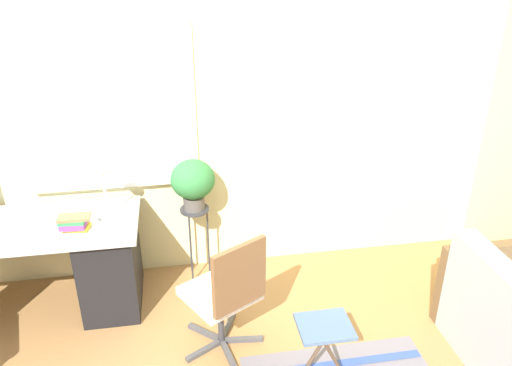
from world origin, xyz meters
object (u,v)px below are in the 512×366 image
desk_lamp (104,185)px  folding_stool (324,332)px  plant_stand (195,219)px  office_chair_swivel (226,293)px  potted_plant (193,181)px  book_stack (74,222)px

desk_lamp → folding_stool: 1.81m
plant_stand → folding_stool: 1.45m
desk_lamp → office_chair_swivel: 1.16m
plant_stand → potted_plant: 0.33m
office_chair_swivel → folding_stool: size_ratio=1.94×
desk_lamp → book_stack: 0.33m
desk_lamp → potted_plant: size_ratio=0.99×
desk_lamp → office_chair_swivel: bearing=-42.3°
potted_plant → plant_stand: bearing=180.0°
potted_plant → desk_lamp: bearing=-164.8°
office_chair_swivel → plant_stand: office_chair_swivel is taller
folding_stool → potted_plant: bearing=118.8°
desk_lamp → book_stack: (-0.21, -0.16, -0.19)m
desk_lamp → plant_stand: desk_lamp is taller
desk_lamp → plant_stand: 0.78m
office_chair_swivel → desk_lamp: bearing=-72.3°
office_chair_swivel → potted_plant: (-0.15, 0.87, 0.41)m
desk_lamp → folding_stool: bearing=-39.5°
plant_stand → potted_plant: potted_plant is taller
office_chair_swivel → potted_plant: potted_plant is taller
desk_lamp → folding_stool: (1.32, -1.09, -0.58)m
desk_lamp → potted_plant: (0.63, 0.17, -0.10)m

